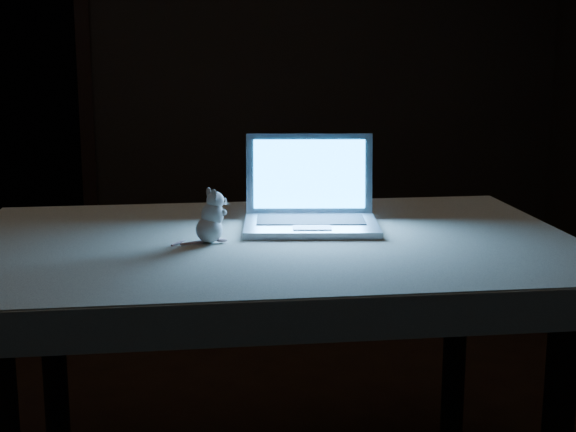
{
  "coord_description": "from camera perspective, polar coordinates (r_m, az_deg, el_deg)",
  "views": [
    {
      "loc": [
        -0.3,
        -2.42,
        1.38
      ],
      "look_at": [
        0.08,
        -0.25,
        0.92
      ],
      "focal_mm": 52.0,
      "sensor_mm": 36.0,
      "label": 1
    }
  ],
  "objects": [
    {
      "name": "table",
      "position": [
        2.43,
        -0.94,
        -11.38
      ],
      "size": [
        1.61,
        1.07,
        0.84
      ],
      "primitive_type": null,
      "rotation": [
        0.0,
        0.0,
        -0.04
      ],
      "color": "black",
      "rests_on": "floor"
    },
    {
      "name": "plush_mouse",
      "position": [
        2.25,
        -5.43,
        -0.0
      ],
      "size": [
        0.12,
        0.12,
        0.15
      ],
      "primitive_type": null,
      "rotation": [
        0.0,
        0.0,
        -0.15
      ],
      "color": "silver",
      "rests_on": "tablecloth"
    },
    {
      "name": "back_wall",
      "position": [
        4.93,
        -6.56,
        10.79
      ],
      "size": [
        4.5,
        0.04,
        2.6
      ],
      "primitive_type": "cube",
      "color": "black",
      "rests_on": "ground"
    },
    {
      "name": "tablecloth",
      "position": [
        2.3,
        -2.81,
        -2.82
      ],
      "size": [
        1.9,
        1.51,
        0.1
      ],
      "primitive_type": null,
      "rotation": [
        0.0,
        0.0,
        -0.27
      ],
      "color": "beige",
      "rests_on": "table"
    },
    {
      "name": "laptop",
      "position": [
        2.39,
        1.6,
        2.16
      ],
      "size": [
        0.43,
        0.4,
        0.26
      ],
      "primitive_type": null,
      "rotation": [
        0.0,
        0.0,
        -0.16
      ],
      "color": "#A2A3A7",
      "rests_on": "tablecloth"
    }
  ]
}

